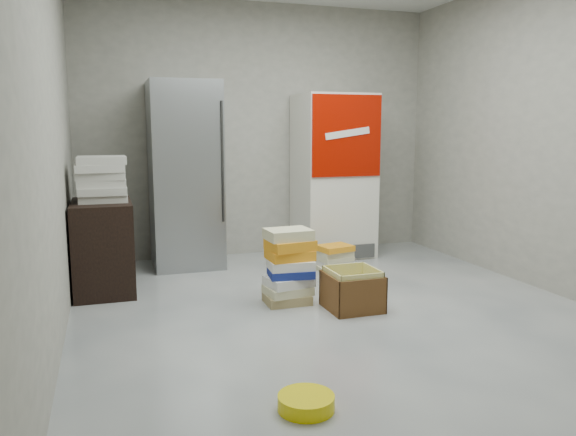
# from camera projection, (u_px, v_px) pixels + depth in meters

# --- Properties ---
(ground) EXTENTS (5.00, 5.00, 0.00)m
(ground) POSITION_uv_depth(u_px,v_px,m) (348.00, 321.00, 4.20)
(ground) COLOR #BBBAB6
(ground) RESTS_ON ground
(room_shell) EXTENTS (4.04, 5.04, 2.82)m
(room_shell) POSITION_uv_depth(u_px,v_px,m) (353.00, 74.00, 3.92)
(room_shell) COLOR #A49F94
(room_shell) RESTS_ON ground
(steel_fridge) EXTENTS (0.70, 0.72, 1.90)m
(steel_fridge) POSITION_uv_depth(u_px,v_px,m) (185.00, 175.00, 5.78)
(steel_fridge) COLOR gray
(steel_fridge) RESTS_ON ground
(coke_cooler) EXTENTS (0.80, 0.73, 1.80)m
(coke_cooler) POSITION_uv_depth(u_px,v_px,m) (333.00, 176.00, 6.29)
(coke_cooler) COLOR silver
(coke_cooler) RESTS_ON ground
(wood_shelf) EXTENTS (0.50, 0.80, 0.80)m
(wood_shelf) POSITION_uv_depth(u_px,v_px,m) (103.00, 246.00, 4.93)
(wood_shelf) COLOR black
(wood_shelf) RESTS_ON ground
(supply_box_stack) EXTENTS (0.43, 0.43, 0.39)m
(supply_box_stack) POSITION_uv_depth(u_px,v_px,m) (102.00, 179.00, 4.84)
(supply_box_stack) COLOR silver
(supply_box_stack) RESTS_ON wood_shelf
(phonebook_stack_main) EXTENTS (0.42, 0.35, 0.61)m
(phonebook_stack_main) POSITION_uv_depth(u_px,v_px,m) (289.00, 266.00, 4.60)
(phonebook_stack_main) COLOR #A08B59
(phonebook_stack_main) RESTS_ON ground
(phonebook_stack_side) EXTENTS (0.37, 0.34, 0.26)m
(phonebook_stack_side) POSITION_uv_depth(u_px,v_px,m) (334.00, 257.00, 5.70)
(phonebook_stack_side) COLOR beige
(phonebook_stack_side) RESTS_ON ground
(cardboard_box) EXTENTS (0.41, 0.41, 0.33)m
(cardboard_box) POSITION_uv_depth(u_px,v_px,m) (352.00, 293.00, 4.46)
(cardboard_box) COLOR yellow
(cardboard_box) RESTS_ON ground
(bucket_lid) EXTENTS (0.29, 0.29, 0.08)m
(bucket_lid) POSITION_uv_depth(u_px,v_px,m) (306.00, 403.00, 2.86)
(bucket_lid) COLOR yellow
(bucket_lid) RESTS_ON ground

